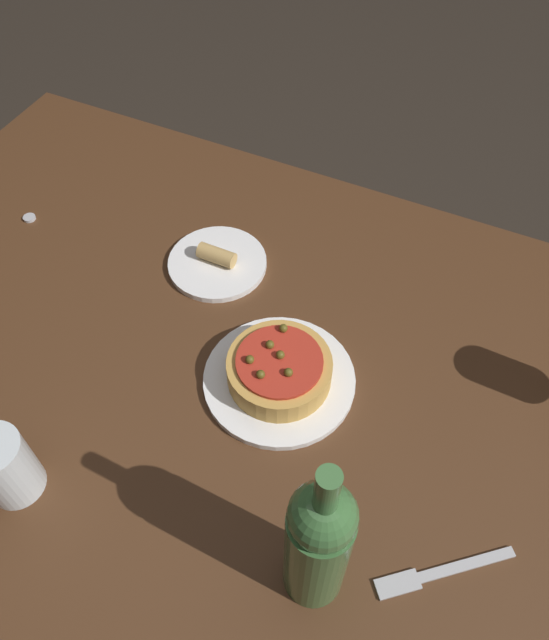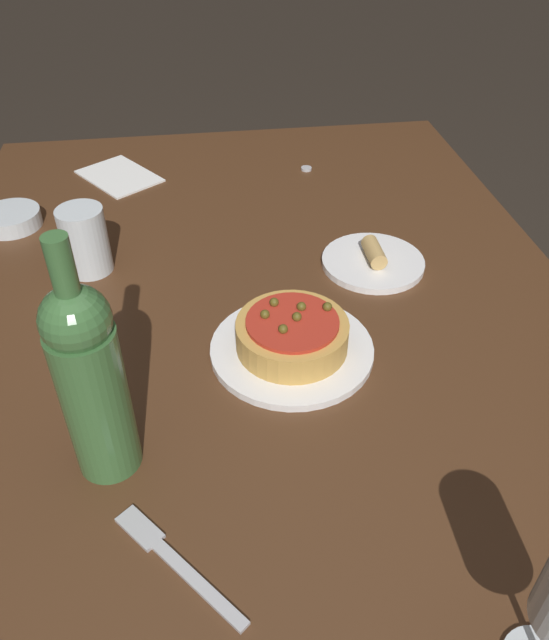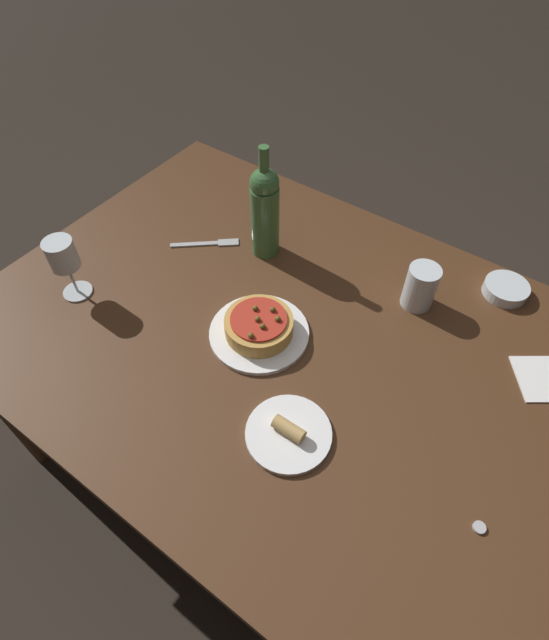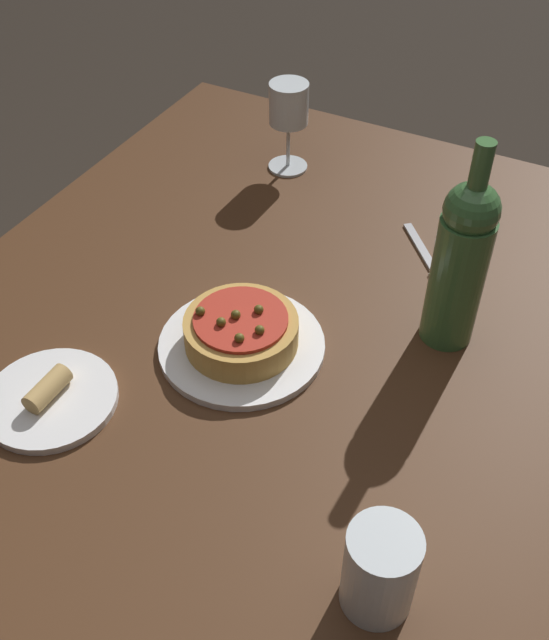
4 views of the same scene
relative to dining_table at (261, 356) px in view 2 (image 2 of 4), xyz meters
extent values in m
plane|color=#2D261E|center=(0.00, 0.00, -0.64)|extent=(14.00, 14.00, 0.00)
cube|color=#4C2D19|center=(0.00, 0.00, 0.05)|extent=(1.56, 1.08, 0.03)
cylinder|color=#4C2D19|center=(0.72, 0.48, -0.30)|extent=(0.06, 0.06, 0.67)
cylinder|color=#4C2D19|center=(0.72, -0.48, -0.30)|extent=(0.06, 0.06, 0.67)
cylinder|color=white|center=(-0.07, -0.04, 0.07)|extent=(0.24, 0.24, 0.01)
cylinder|color=gold|center=(-0.07, -0.04, 0.10)|extent=(0.17, 0.17, 0.04)
cylinder|color=#B72D1E|center=(-0.07, -0.04, 0.13)|extent=(0.14, 0.14, 0.01)
sphere|color=brown|center=(-0.05, -0.09, 0.13)|extent=(0.01, 0.01, 0.01)
sphere|color=brown|center=(-0.06, 0.00, 0.13)|extent=(0.01, 0.01, 0.01)
sphere|color=brown|center=(-0.05, -0.06, 0.13)|extent=(0.01, 0.01, 0.01)
sphere|color=brown|center=(-0.09, -0.02, 0.13)|extent=(0.01, 0.01, 0.01)
sphere|color=brown|center=(-0.03, -0.02, 0.13)|extent=(0.01, 0.01, 0.01)
sphere|color=brown|center=(-0.07, -0.04, 0.13)|extent=(0.01, 0.01, 0.01)
cylinder|color=#3D6B38|center=(-0.24, 0.22, 0.17)|extent=(0.08, 0.08, 0.21)
sphere|color=#3D6B38|center=(-0.24, 0.22, 0.29)|extent=(0.08, 0.08, 0.08)
cylinder|color=#3D6B38|center=(-0.24, 0.22, 0.35)|extent=(0.03, 0.03, 0.08)
cylinder|color=silver|center=(0.19, 0.28, 0.13)|extent=(0.08, 0.08, 0.12)
cylinder|color=silver|center=(0.37, 0.44, 0.08)|extent=(0.11, 0.11, 0.03)
cube|color=#B7B7BC|center=(-0.42, 0.12, 0.07)|extent=(0.11, 0.10, 0.00)
cube|color=#B7B7BC|center=(-0.34, 0.18, 0.07)|extent=(0.06, 0.06, 0.00)
cylinder|color=white|center=(0.14, -0.22, 0.07)|extent=(0.18, 0.18, 0.01)
cylinder|color=tan|center=(0.14, -0.22, 0.09)|extent=(0.07, 0.03, 0.03)
cube|color=white|center=(0.56, 0.25, 0.07)|extent=(0.22, 0.20, 0.00)
cylinder|color=#B7B7BC|center=(0.53, -0.17, 0.07)|extent=(0.02, 0.02, 0.01)
camera|label=1|loc=(-0.29, 0.45, 0.92)|focal=35.00mm
camera|label=2|loc=(-0.76, 0.08, 0.69)|focal=35.00mm
camera|label=3|loc=(0.39, -0.63, 1.03)|focal=28.00mm
camera|label=4|loc=(0.59, 0.36, 0.85)|focal=42.00mm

